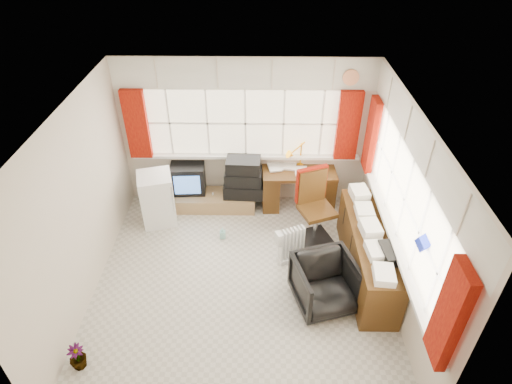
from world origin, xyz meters
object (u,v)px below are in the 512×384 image
credenza (368,252)px  tv_bench (214,200)px  office_chair (325,284)px  crt_tv (189,176)px  desk_lamp (301,149)px  radiator (291,248)px  desk (298,186)px  task_chair (313,203)px  mini_fridge (157,199)px

credenza → tv_bench: (-2.28, 1.52, -0.27)m
office_chair → crt_tv: crt_tv is taller
desk_lamp → office_chair: size_ratio=0.61×
desk_lamp → radiator: 1.71m
desk → crt_tv: (-1.85, 0.08, 0.12)m
task_chair → office_chair: (0.05, -1.35, -0.28)m
mini_fridge → crt_tv: bearing=52.0°
task_chair → credenza: bearing=-49.6°
credenza → crt_tv: (-2.70, 1.68, 0.11)m
desk_lamp → crt_tv: bearing=-177.8°
desk_lamp → office_chair: (0.19, -2.29, -0.67)m
tv_bench → crt_tv: 0.59m
crt_tv → mini_fridge: bearing=-128.0°
desk → desk_lamp: bearing=81.7°
desk → crt_tv: 1.86m
crt_tv → mini_fridge: 0.70m
desk → task_chair: task_chair is taller
credenza → office_chair: bearing=-139.9°
desk → radiator: desk is taller
desk_lamp → tv_bench: 1.72m
tv_bench → mini_fridge: 0.98m
desk_lamp → task_chair: 1.03m
mini_fridge → tv_bench: bearing=24.4°
desk_lamp → mini_fridge: 2.45m
desk → mini_fridge: mini_fridge is taller
task_chair → crt_tv: (-2.01, 0.87, -0.13)m
crt_tv → desk_lamp: bearing=2.2°
desk → tv_bench: 1.45m
task_chair → desk_lamp: bearing=98.4°
office_chair → crt_tv: (-2.06, 2.22, 0.15)m
desk_lamp → tv_bench: size_ratio=0.33×
credenza → mini_fridge: (-3.13, 1.14, 0.04)m
credenza → tv_bench: 2.75m
crt_tv → office_chair: bearing=-47.1°
radiator → tv_bench: bearing=134.4°
credenza → tv_bench: credenza is taller
credenza → radiator: bearing=166.7°
task_chair → credenza: 1.09m
tv_bench → crt_tv: size_ratio=2.41×
task_chair → office_chair: task_chair is taller
desk → task_chair: 0.84m
desk_lamp → credenza: 2.03m
radiator → desk_lamp: bearing=82.3°
office_chair → mini_fridge: 3.00m
desk → office_chair: bearing=-84.4°
office_chair → radiator: bearing=100.2°
desk_lamp → office_chair: desk_lamp is taller
task_chair → crt_tv: 2.20m
desk → task_chair: size_ratio=1.03×
desk → mini_fridge: size_ratio=1.40×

